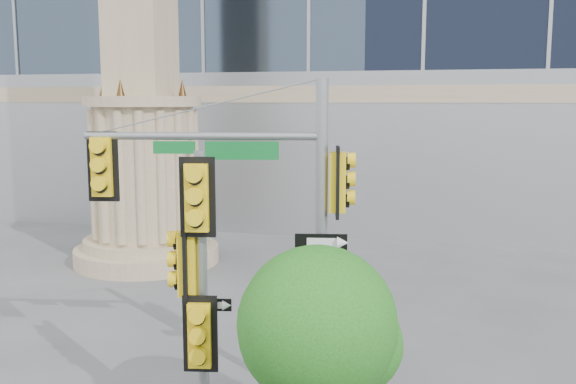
# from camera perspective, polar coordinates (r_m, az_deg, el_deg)

# --- Properties ---
(monument) EXTENTS (4.40, 4.40, 16.60)m
(monument) POSITION_cam_1_polar(r_m,az_deg,el_deg) (19.91, -12.87, 9.49)
(monument) COLOR tan
(monument) RESTS_ON ground
(main_signal_pole) EXTENTS (4.09, 1.14, 5.32)m
(main_signal_pole) POSITION_cam_1_polar(r_m,az_deg,el_deg) (10.10, -2.47, -1.48)
(main_signal_pole) COLOR slate
(main_signal_pole) RESTS_ON ground
(secondary_signal_pole) EXTENTS (0.79, 0.57, 4.31)m
(secondary_signal_pole) POSITION_cam_1_polar(r_m,az_deg,el_deg) (8.95, -8.07, -7.82)
(secondary_signal_pole) COLOR slate
(secondary_signal_pole) RESTS_ON ground
(street_tree) EXTENTS (2.06, 2.01, 3.21)m
(street_tree) POSITION_cam_1_polar(r_m,az_deg,el_deg) (8.20, 2.91, -12.33)
(street_tree) COLOR tan
(street_tree) RESTS_ON ground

